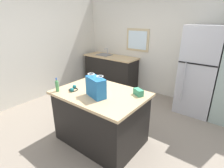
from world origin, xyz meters
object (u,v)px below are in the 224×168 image
bottle (57,85)px  ear_defenders (73,89)px  kitchen_island (101,117)px  refrigerator (200,71)px  shopping_bag (96,87)px  small_box (138,92)px

bottle → ear_defenders: (0.16, 0.18, -0.08)m
kitchen_island → refrigerator: refrigerator is taller
shopping_bag → small_box: (0.47, 0.42, -0.10)m
small_box → bottle: size_ratio=0.74×
shopping_bag → small_box: size_ratio=2.26×
kitchen_island → bottle: (-0.57, -0.38, 0.54)m
shopping_bag → small_box: bearing=41.7°
kitchen_island → bottle: 0.87m
kitchen_island → shopping_bag: size_ratio=3.76×
shopping_bag → bottle: shopping_bag is taller
small_box → refrigerator: bearing=75.7°
small_box → ear_defenders: bearing=-153.3°
kitchen_island → shopping_bag: bearing=-72.0°
kitchen_island → shopping_bag: (0.05, -0.15, 0.59)m
refrigerator → small_box: 1.83m
kitchen_island → refrigerator: 2.32m
kitchen_island → refrigerator: (0.97, 2.05, 0.48)m
refrigerator → small_box: size_ratio=11.24×
kitchen_island → ear_defenders: bearing=-154.7°
shopping_bag → ear_defenders: 0.47m
refrigerator → ear_defenders: 2.63m
ear_defenders → shopping_bag: bearing=5.8°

